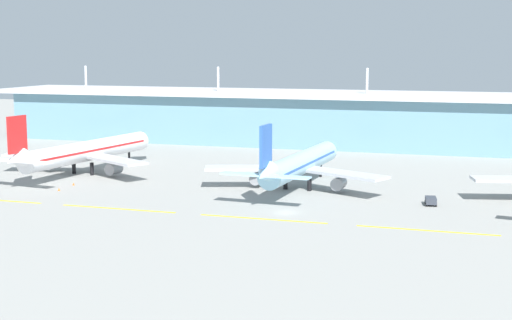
# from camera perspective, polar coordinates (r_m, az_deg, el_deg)

# --- Properties ---
(ground_plane) EXTENTS (600.00, 600.00, 0.00)m
(ground_plane) POSITION_cam_1_polar(r_m,az_deg,el_deg) (165.00, 2.28, -4.01)
(ground_plane) COLOR gray
(terminal_building) EXTENTS (288.00, 34.00, 28.94)m
(terminal_building) POSITION_cam_1_polar(r_m,az_deg,el_deg) (274.84, 8.57, 3.06)
(terminal_building) COLOR #6693A8
(terminal_building) RESTS_ON ground
(airliner_near_middle) EXTENTS (48.34, 63.61, 18.90)m
(airliner_near_middle) POSITION_cam_1_polar(r_m,az_deg,el_deg) (220.15, -12.85, 0.64)
(airliner_near_middle) COLOR white
(airliner_near_middle) RESTS_ON ground
(airliner_center) EXTENTS (48.69, 58.87, 18.90)m
(airliner_center) POSITION_cam_1_polar(r_m,az_deg,el_deg) (191.40, 3.32, -0.32)
(airliner_center) COLOR #9ED1EA
(airliner_center) RESTS_ON ground
(taxiway_stripe_mid_west) EXTENTS (28.00, 0.70, 0.04)m
(taxiway_stripe_mid_west) POSITION_cam_1_polar(r_m,az_deg,el_deg) (171.42, -10.45, -3.67)
(taxiway_stripe_mid_west) COLOR yellow
(taxiway_stripe_mid_west) RESTS_ON ground
(taxiway_stripe_centre) EXTENTS (28.00, 0.70, 0.04)m
(taxiway_stripe_centre) POSITION_cam_1_polar(r_m,az_deg,el_deg) (158.67, 0.52, -4.51)
(taxiway_stripe_centre) COLOR yellow
(taxiway_stripe_centre) RESTS_ON ground
(taxiway_stripe_mid_east) EXTENTS (28.00, 0.70, 0.04)m
(taxiway_stripe_mid_east) POSITION_cam_1_polar(r_m,az_deg,el_deg) (152.59, 12.88, -5.25)
(taxiway_stripe_mid_east) COLOR yellow
(taxiway_stripe_mid_east) RESTS_ON ground
(pushback_tug) EXTENTS (3.08, 4.71, 1.85)m
(pushback_tug) POSITION_cam_1_polar(r_m,az_deg,el_deg) (176.93, 13.16, -3.02)
(pushback_tug) COLOR #333842
(pushback_tug) RESTS_ON ground
(safety_cone_left_wingtip) EXTENTS (0.56, 0.56, 0.70)m
(safety_cone_left_wingtip) POSITION_cam_1_polar(r_m,az_deg,el_deg) (203.03, -13.72, -1.79)
(safety_cone_left_wingtip) COLOR orange
(safety_cone_left_wingtip) RESTS_ON ground
(safety_cone_nose_front) EXTENTS (0.56, 0.56, 0.70)m
(safety_cone_nose_front) POSITION_cam_1_polar(r_m,az_deg,el_deg) (196.28, -14.77, -2.17)
(safety_cone_nose_front) COLOR orange
(safety_cone_nose_front) RESTS_ON ground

